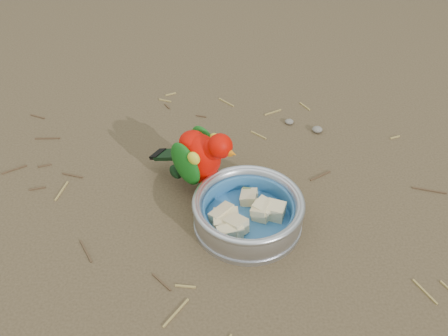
# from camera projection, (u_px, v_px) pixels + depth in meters

# --- Properties ---
(ground) EXTENTS (60.00, 60.00, 0.00)m
(ground) POSITION_uv_depth(u_px,v_px,m) (220.00, 217.00, 0.94)
(ground) COLOR #4E3E29
(food_bowl) EXTENTS (0.20, 0.20, 0.02)m
(food_bowl) POSITION_uv_depth(u_px,v_px,m) (248.00, 221.00, 0.93)
(food_bowl) COLOR #B2B2BA
(food_bowl) RESTS_ON ground
(bowl_wall) EXTENTS (0.20, 0.20, 0.04)m
(bowl_wall) POSITION_uv_depth(u_px,v_px,m) (248.00, 210.00, 0.91)
(bowl_wall) COLOR #B2B2BA
(bowl_wall) RESTS_ON food_bowl
(fruit_wedges) EXTENTS (0.12, 0.12, 0.03)m
(fruit_wedges) POSITION_uv_depth(u_px,v_px,m) (248.00, 212.00, 0.91)
(fruit_wedges) COLOR beige
(fruit_wedges) RESTS_ON food_bowl
(lory_parrot) EXTENTS (0.20, 0.17, 0.15)m
(lory_parrot) POSITION_uv_depth(u_px,v_px,m) (201.00, 161.00, 0.96)
(lory_parrot) COLOR #D10900
(lory_parrot) RESTS_ON ground
(ground_debris) EXTENTS (0.90, 0.80, 0.01)m
(ground_debris) POSITION_uv_depth(u_px,v_px,m) (229.00, 182.00, 1.02)
(ground_debris) COLOR olive
(ground_debris) RESTS_ON ground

